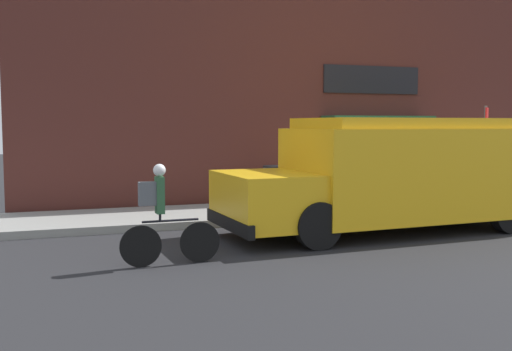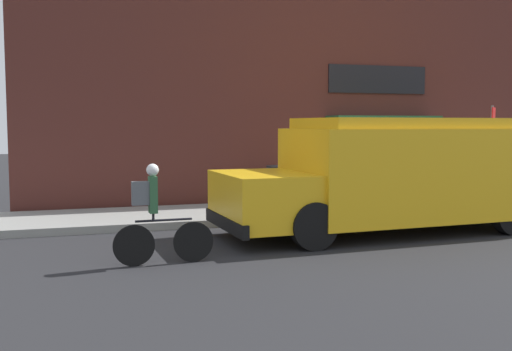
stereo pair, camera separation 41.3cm
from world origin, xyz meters
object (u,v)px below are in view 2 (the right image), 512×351
Objects in this scene: trash_bin at (278,185)px; school_bus at (405,173)px; stop_sign_post at (492,138)px; cyclist at (156,216)px.

school_bus is at bearing -67.14° from trash_bin.
trash_bin is at bearing 165.93° from stop_sign_post.
stop_sign_post is at bearing -14.07° from trash_bin.
school_bus is 4.48× the size of cyclist.
stop_sign_post is 5.60m from trash_bin.
stop_sign_post is (3.84, 2.16, 0.63)m from school_bus.
school_bus is 7.23× the size of trash_bin.
school_bus reaches higher than cyclist.
cyclist is at bearing -127.55° from trash_bin.
school_bus is 3.83m from trash_bin.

